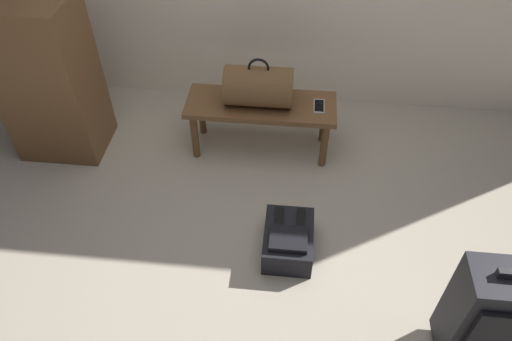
# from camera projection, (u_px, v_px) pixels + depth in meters

# --- Properties ---
(ground_plane) EXTENTS (6.60, 6.60, 0.00)m
(ground_plane) POSITION_uv_depth(u_px,v_px,m) (255.00, 253.00, 2.79)
(ground_plane) COLOR #B2A893
(bench) EXTENTS (1.00, 0.36, 0.40)m
(bench) POSITION_uv_depth(u_px,v_px,m) (261.00, 110.00, 3.21)
(bench) COLOR brown
(bench) RESTS_ON ground
(duffel_bag_brown) EXTENTS (0.44, 0.26, 0.34)m
(duffel_bag_brown) POSITION_uv_depth(u_px,v_px,m) (258.00, 86.00, 3.08)
(duffel_bag_brown) COLOR brown
(duffel_bag_brown) RESTS_ON bench
(cell_phone) EXTENTS (0.07, 0.14, 0.01)m
(cell_phone) POSITION_uv_depth(u_px,v_px,m) (319.00, 106.00, 3.14)
(cell_phone) COLOR silver
(cell_phone) RESTS_ON bench
(suitcase_upright_charcoal) EXTENTS (0.43, 0.25, 0.69)m
(suitcase_upright_charcoal) POSITION_uv_depth(u_px,v_px,m) (500.00, 315.00, 2.13)
(suitcase_upright_charcoal) COLOR black
(suitcase_upright_charcoal) RESTS_ON ground
(backpack_dark) EXTENTS (0.28, 0.38, 0.21)m
(backpack_dark) POSITION_uv_depth(u_px,v_px,m) (288.00, 240.00, 2.75)
(backpack_dark) COLOR black
(backpack_dark) RESTS_ON ground
(side_cabinet) EXTENTS (0.56, 0.44, 1.10)m
(side_cabinet) POSITION_uv_depth(u_px,v_px,m) (48.00, 79.00, 3.09)
(side_cabinet) COLOR brown
(side_cabinet) RESTS_ON ground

